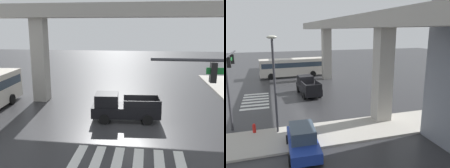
# 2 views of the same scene
# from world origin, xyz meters

# --- Properties ---
(ground_plane) EXTENTS (120.00, 120.00, 0.00)m
(ground_plane) POSITION_xyz_m (0.00, 0.00, 0.00)
(ground_plane) COLOR #2D2D30
(crosswalk_stripes) EXTENTS (6.05, 2.80, 0.01)m
(crosswalk_stripes) POSITION_xyz_m (-0.00, -5.46, 0.01)
(crosswalk_stripes) COLOR silver
(crosswalk_stripes) RESTS_ON ground
(elevated_overpass) EXTENTS (49.34, 2.19, 8.98)m
(elevated_overpass) POSITION_xyz_m (0.00, 5.04, 7.62)
(elevated_overpass) COLOR #ADA89E
(elevated_overpass) RESTS_ON ground
(sidewalk_east) EXTENTS (4.00, 36.00, 0.15)m
(sidewalk_east) POSITION_xyz_m (10.35, 2.00, 0.07)
(sidewalk_east) COLOR #ADA89E
(sidewalk_east) RESTS_ON ground
(pickup_truck) EXTENTS (5.24, 2.39, 2.08)m
(pickup_truck) POSITION_xyz_m (-0.92, 0.53, 0.99)
(pickup_truck) COLOR black
(pickup_truck) RESTS_ON ground
(city_bus) EXTENTS (3.28, 10.93, 2.99)m
(city_bus) POSITION_xyz_m (-12.40, 0.17, 1.72)
(city_bus) COLOR beige
(city_bus) RESTS_ON ground
(sedan_blue) EXTENTS (4.36, 2.08, 1.72)m
(sedan_blue) POSITION_xyz_m (12.38, -2.17, 0.85)
(sedan_blue) COLOR #1E3899
(sedan_blue) RESTS_ON ground
(traffic_signal_mast) EXTENTS (6.49, 0.32, 6.20)m
(traffic_signal_mast) POSITION_xyz_m (5.69, -6.90, 4.39)
(traffic_signal_mast) COLOR #38383D
(traffic_signal_mast) RESTS_ON ground
(street_lamp_near_corner) EXTENTS (0.44, 0.70, 7.24)m
(street_lamp_near_corner) POSITION_xyz_m (9.15, -3.56, 4.56)
(street_lamp_near_corner) COLOR #38383D
(street_lamp_near_corner) RESTS_ON ground
(fire_hydrant) EXTENTS (0.24, 0.24, 0.85)m
(fire_hydrant) POSITION_xyz_m (8.75, -5.23, 0.43)
(fire_hydrant) COLOR red
(fire_hydrant) RESTS_ON ground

